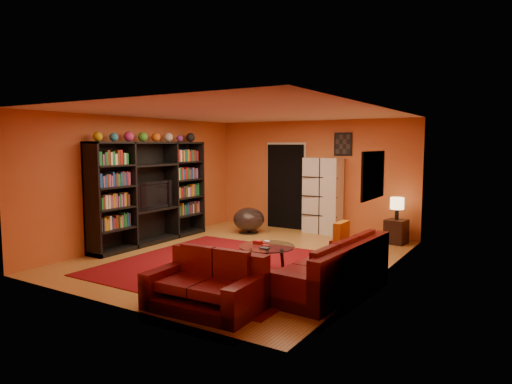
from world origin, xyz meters
The scene contains 20 objects.
floor centered at (0.00, 0.00, 0.00)m, with size 6.00×6.00×0.00m, color olive.
ceiling centered at (0.00, 0.00, 2.60)m, with size 6.00×6.00×0.00m, color white.
wall_back centered at (0.00, 3.00, 1.30)m, with size 6.00×6.00×0.00m, color #BB5729.
wall_front centered at (0.00, -3.00, 1.30)m, with size 6.00×6.00×0.00m, color #BB5729.
wall_left centered at (-2.50, 0.00, 1.30)m, with size 6.00×6.00×0.00m, color #BB5729.
wall_right centered at (2.50, 0.00, 1.30)m, with size 6.00×6.00×0.00m, color #BB5729.
rug centered at (0.10, -0.70, 0.01)m, with size 3.60×3.60×0.01m, color #54090F.
doorway centered at (-0.70, 2.96, 1.02)m, with size 0.95×0.10×2.04m, color black.
wall_art_right centered at (2.48, -0.30, 1.60)m, with size 0.03×1.00×0.70m, color black.
wall_art_back centered at (0.75, 2.98, 2.05)m, with size 0.42×0.03×0.52m, color black.
entertainment_unit centered at (-2.27, 0.00, 1.05)m, with size 0.45×3.00×2.10m, color black.
tv centered at (-2.23, -0.05, 1.01)m, with size 0.13×0.99×0.57m, color black.
sofa centered at (2.14, -0.91, 0.28)m, with size 1.10×2.37×0.85m.
loveseat centered at (1.07, -2.42, 0.29)m, with size 1.44×0.90×0.85m.
throw_pillow centered at (1.95, -0.15, 0.63)m, with size 0.12×0.42×0.42m, color orange.
coffee_table centered at (0.95, -0.75, 0.40)m, with size 0.89×0.89×0.44m.
storage_cabinet centered at (0.35, 2.80, 0.87)m, with size 0.87×0.39×1.74m, color beige.
bowl_chair centered at (-1.11, 1.93, 0.31)m, with size 0.72×0.72×0.59m.
side_table centered at (2.10, 2.58, 0.25)m, with size 0.40×0.40×0.50m, color black.
table_lamp centered at (2.10, 2.58, 0.82)m, with size 0.28×0.28×0.46m.
Camera 1 is at (4.51, -6.83, 2.05)m, focal length 32.00 mm.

